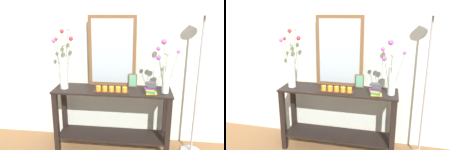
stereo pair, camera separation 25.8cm
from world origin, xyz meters
The scene contains 10 objects.
ground_plane centered at (0.00, 0.00, -0.01)m, with size 7.00×6.00×0.02m, color brown.
wall_back centered at (0.00, 0.31, 1.35)m, with size 6.40×0.08×2.70m, color beige.
console_table centered at (0.00, 0.00, 0.46)m, with size 1.36×0.39×0.77m.
mirror_leaning centered at (-0.02, 0.16, 1.19)m, with size 0.57×0.03×0.84m.
tall_vase_left centered at (-0.56, -0.02, 1.02)m, with size 0.22×0.23×0.72m.
vase_right centered at (0.59, -0.04, 1.01)m, with size 0.26×0.25×0.59m.
candle_tray centered at (0.01, -0.10, 0.80)m, with size 0.39×0.09×0.07m.
picture_frame_small centered at (0.23, 0.12, 0.85)m, with size 0.10×0.01×0.16m.
book_stack centered at (0.44, -0.10, 0.83)m, with size 0.14×0.10×0.13m.
floor_lamp centered at (0.96, 0.03, 1.15)m, with size 0.24×0.24×1.71m.
Camera 2 is at (0.56, -2.42, 1.63)m, focal length 36.30 mm.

